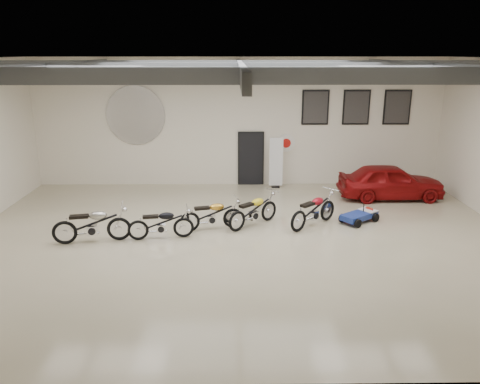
{
  "coord_description": "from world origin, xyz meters",
  "views": [
    {
      "loc": [
        -0.18,
        -12.36,
        5.18
      ],
      "look_at": [
        0.0,
        1.2,
        1.1
      ],
      "focal_mm": 35.0,
      "sensor_mm": 36.0,
      "label": 1
    }
  ],
  "objects_px": {
    "motorcycle_silver": "(92,224)",
    "motorcycle_gold": "(211,214)",
    "go_kart": "(362,213)",
    "vintage_car": "(391,181)",
    "banner_stand": "(276,163)",
    "motorcycle_black": "(161,223)",
    "motorcycle_yellow": "(253,210)",
    "motorcycle_red": "(314,210)"
  },
  "relations": [
    {
      "from": "motorcycle_silver",
      "to": "motorcycle_red",
      "type": "relative_size",
      "value": 1.04
    },
    {
      "from": "banner_stand",
      "to": "motorcycle_black",
      "type": "relative_size",
      "value": 1.06
    },
    {
      "from": "go_kart",
      "to": "motorcycle_black",
      "type": "bearing_deg",
      "value": 155.72
    },
    {
      "from": "banner_stand",
      "to": "motorcycle_black",
      "type": "height_order",
      "value": "banner_stand"
    },
    {
      "from": "motorcycle_black",
      "to": "motorcycle_gold",
      "type": "distance_m",
      "value": 1.59
    },
    {
      "from": "motorcycle_silver",
      "to": "go_kart",
      "type": "bearing_deg",
      "value": 0.73
    },
    {
      "from": "motorcycle_gold",
      "to": "motorcycle_yellow",
      "type": "bearing_deg",
      "value": -0.53
    },
    {
      "from": "motorcycle_black",
      "to": "go_kart",
      "type": "relative_size",
      "value": 1.18
    },
    {
      "from": "motorcycle_red",
      "to": "vintage_car",
      "type": "xyz_separation_m",
      "value": [
        3.28,
        2.81,
        0.11
      ]
    },
    {
      "from": "motorcycle_black",
      "to": "vintage_car",
      "type": "xyz_separation_m",
      "value": [
        7.82,
        3.79,
        0.16
      ]
    },
    {
      "from": "motorcycle_black",
      "to": "vintage_car",
      "type": "relative_size",
      "value": 0.49
    },
    {
      "from": "motorcycle_silver",
      "to": "vintage_car",
      "type": "height_order",
      "value": "vintage_car"
    },
    {
      "from": "motorcycle_yellow",
      "to": "motorcycle_red",
      "type": "bearing_deg",
      "value": -43.44
    },
    {
      "from": "motorcycle_silver",
      "to": "motorcycle_red",
      "type": "height_order",
      "value": "motorcycle_silver"
    },
    {
      "from": "motorcycle_gold",
      "to": "motorcycle_red",
      "type": "distance_m",
      "value": 3.14
    },
    {
      "from": "motorcycle_silver",
      "to": "go_kart",
      "type": "relative_size",
      "value": 1.36
    },
    {
      "from": "banner_stand",
      "to": "motorcycle_silver",
      "type": "xyz_separation_m",
      "value": [
        -5.65,
        -5.52,
        -0.43
      ]
    },
    {
      "from": "go_kart",
      "to": "vintage_car",
      "type": "distance_m",
      "value": 2.95
    },
    {
      "from": "banner_stand",
      "to": "vintage_car",
      "type": "relative_size",
      "value": 0.52
    },
    {
      "from": "motorcycle_yellow",
      "to": "motorcycle_black",
      "type": "bearing_deg",
      "value": 158.37
    },
    {
      "from": "banner_stand",
      "to": "motorcycle_gold",
      "type": "distance_m",
      "value": 5.16
    },
    {
      "from": "motorcycle_gold",
      "to": "motorcycle_black",
      "type": "bearing_deg",
      "value": -167.48
    },
    {
      "from": "banner_stand",
      "to": "motorcycle_gold",
      "type": "relative_size",
      "value": 1.03
    },
    {
      "from": "motorcycle_silver",
      "to": "motorcycle_yellow",
      "type": "distance_m",
      "value": 4.76
    },
    {
      "from": "motorcycle_silver",
      "to": "motorcycle_black",
      "type": "height_order",
      "value": "motorcycle_silver"
    },
    {
      "from": "motorcycle_gold",
      "to": "motorcycle_red",
      "type": "xyz_separation_m",
      "value": [
        3.13,
        0.27,
        0.04
      ]
    },
    {
      "from": "go_kart",
      "to": "motorcycle_yellow",
      "type": "bearing_deg",
      "value": 149.09
    },
    {
      "from": "motorcycle_silver",
      "to": "motorcycle_red",
      "type": "xyz_separation_m",
      "value": [
        6.44,
        1.21,
        -0.02
      ]
    },
    {
      "from": "go_kart",
      "to": "vintage_car",
      "type": "height_order",
      "value": "vintage_car"
    },
    {
      "from": "banner_stand",
      "to": "motorcycle_silver",
      "type": "bearing_deg",
      "value": -134.08
    },
    {
      "from": "motorcycle_silver",
      "to": "motorcycle_gold",
      "type": "xyz_separation_m",
      "value": [
        3.32,
        0.94,
        -0.06
      ]
    },
    {
      "from": "banner_stand",
      "to": "motorcycle_silver",
      "type": "relative_size",
      "value": 0.92
    },
    {
      "from": "motorcycle_silver",
      "to": "motorcycle_yellow",
      "type": "bearing_deg",
      "value": 4.63
    },
    {
      "from": "motorcycle_black",
      "to": "motorcycle_gold",
      "type": "height_order",
      "value": "motorcycle_gold"
    },
    {
      "from": "motorcycle_silver",
      "to": "motorcycle_yellow",
      "type": "relative_size",
      "value": 1.08
    },
    {
      "from": "motorcycle_black",
      "to": "go_kart",
      "type": "distance_m",
      "value": 6.32
    },
    {
      "from": "go_kart",
      "to": "vintage_car",
      "type": "xyz_separation_m",
      "value": [
        1.66,
        2.41,
        0.36
      ]
    },
    {
      "from": "vintage_car",
      "to": "motorcycle_red",
      "type": "bearing_deg",
      "value": 129.88
    },
    {
      "from": "banner_stand",
      "to": "motorcycle_silver",
      "type": "height_order",
      "value": "banner_stand"
    },
    {
      "from": "banner_stand",
      "to": "motorcycle_gold",
      "type": "height_order",
      "value": "banner_stand"
    },
    {
      "from": "motorcycle_red",
      "to": "motorcycle_silver",
      "type": "bearing_deg",
      "value": 148.17
    },
    {
      "from": "banner_stand",
      "to": "motorcycle_black",
      "type": "distance_m",
      "value": 6.5
    }
  ]
}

